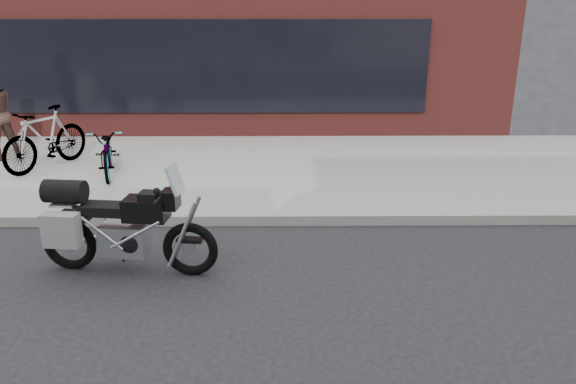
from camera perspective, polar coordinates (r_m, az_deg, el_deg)
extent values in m
cube|color=gray|center=(10.91, 0.41, 2.91)|extent=(44.00, 6.00, 0.15)
cube|color=maroon|center=(17.60, -6.76, 16.10)|extent=(14.00, 10.00, 4.50)
cube|color=black|center=(12.66, -9.03, 12.43)|extent=(10.00, 0.08, 2.00)
torus|color=black|center=(7.23, -21.31, -4.91)|extent=(0.67, 0.18, 0.66)
torus|color=black|center=(6.69, -9.89, -5.74)|extent=(0.67, 0.18, 0.66)
cube|color=#B7B7BC|center=(6.91, -16.27, -4.63)|extent=(0.57, 0.36, 0.38)
cube|color=black|center=(6.66, -14.22, -1.67)|extent=(0.53, 0.37, 0.26)
cube|color=black|center=(6.85, -18.09, -1.64)|extent=(0.57, 0.34, 0.12)
cube|color=black|center=(7.02, -20.61, -2.12)|extent=(0.32, 0.25, 0.14)
cube|color=black|center=(6.52, -11.86, -0.73)|extent=(0.20, 0.26, 0.22)
cube|color=silver|center=(6.42, -11.42, 1.32)|extent=(0.17, 0.31, 0.33)
cylinder|color=black|center=(6.52, -12.48, -0.14)|extent=(0.11, 0.69, 0.03)
cube|color=#B7B7BC|center=(7.03, -21.60, -1.01)|extent=(0.31, 0.33, 0.03)
cube|color=slate|center=(6.88, -22.02, -3.61)|extent=(0.43, 0.22, 0.40)
cylinder|color=black|center=(6.99, -21.74, 0.05)|extent=(0.50, 0.33, 0.28)
cylinder|color=#B7B7BC|center=(7.22, -18.68, -4.44)|extent=(0.55, 0.14, 0.19)
imported|color=gray|center=(10.34, -17.85, 3.98)|extent=(0.96, 1.73, 0.86)
imported|color=gray|center=(11.14, -23.43, 5.04)|extent=(1.32, 1.89, 1.12)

